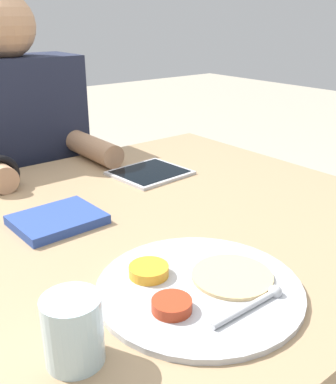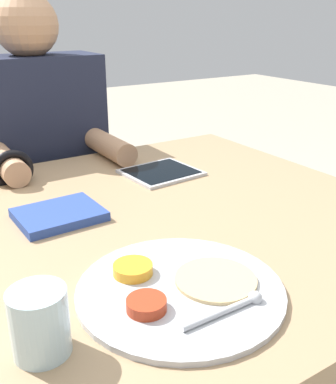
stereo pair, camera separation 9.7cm
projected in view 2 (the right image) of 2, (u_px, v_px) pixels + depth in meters
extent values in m
cube|color=#9E7F5B|center=(125.00, 356.00, 1.09)|extent=(1.28, 1.03, 0.70)
cylinder|color=#B7BABF|center=(180.00, 290.00, 0.73)|extent=(0.34, 0.34, 0.01)
cylinder|color=gold|center=(133.00, 269.00, 0.76)|extent=(0.07, 0.07, 0.02)
cylinder|color=#A83319|center=(146.00, 305.00, 0.66)|extent=(0.06, 0.06, 0.02)
cylinder|color=tan|center=(216.00, 279.00, 0.74)|extent=(0.14, 0.14, 0.01)
cylinder|color=#B7BABF|center=(221.00, 313.00, 0.65)|extent=(0.14, 0.01, 0.01)
sphere|color=#B7BABF|center=(255.00, 298.00, 0.69)|extent=(0.02, 0.02, 0.02)
cube|color=silver|center=(59.00, 217.00, 0.99)|extent=(0.18, 0.15, 0.01)
cube|color=#28428E|center=(59.00, 215.00, 0.98)|extent=(0.18, 0.15, 0.02)
cube|color=#B7B7BC|center=(161.00, 173.00, 1.26)|extent=(0.21, 0.19, 0.01)
cube|color=black|center=(161.00, 171.00, 1.26)|extent=(0.19, 0.17, 0.00)
cube|color=black|center=(53.00, 273.00, 1.68)|extent=(0.38, 0.22, 0.44)
cube|color=#1E2338|center=(39.00, 143.00, 1.49)|extent=(0.42, 0.20, 0.56)
sphere|color=tan|center=(26.00, 25.00, 1.36)|extent=(0.19, 0.19, 0.19)
cylinder|color=tan|center=(6.00, 163.00, 1.25)|extent=(0.07, 0.25, 0.07)
cylinder|color=tan|center=(109.00, 146.00, 1.40)|extent=(0.07, 0.25, 0.07)
torus|color=black|center=(13.00, 170.00, 1.19)|extent=(0.11, 0.02, 0.11)
cylinder|color=silver|center=(40.00, 322.00, 0.58)|extent=(0.08, 0.08, 0.09)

